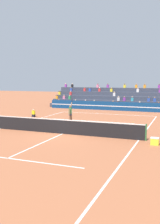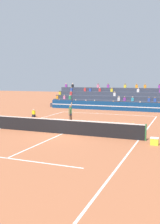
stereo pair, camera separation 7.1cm
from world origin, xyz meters
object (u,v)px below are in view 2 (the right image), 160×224
Objects in this scene: ball_kid_courtside at (34,114)px; equipment_cooler at (154,141)px; tennis_player at (70,114)px; tennis_ball at (133,122)px.

equipment_cooler is at bearing -30.19° from ball_kid_courtside.
tennis_player is 5.96m from tennis_ball.
equipment_cooler is (2.73, -7.97, 0.19)m from tennis_ball.
ball_kid_courtside is at bearing -178.40° from tennis_ball.
tennis_ball is 8.42m from equipment_cooler.
tennis_player reaches higher than tennis_ball.
equipment_cooler reaches higher than tennis_ball.
tennis_player is at bearing -28.11° from ball_kid_courtside.
ball_kid_courtside is 6.35m from tennis_player.
ball_kid_courtside reaches higher than equipment_cooler.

